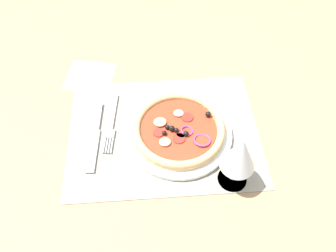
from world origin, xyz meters
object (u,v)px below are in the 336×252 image
at_px(plate, 178,132).
at_px(napkin, 90,76).
at_px(fork, 111,125).
at_px(knife, 95,136).
at_px(wine_glass, 240,155).
at_px(pizza, 179,129).

bearing_deg(plate, napkin, -43.38).
distance_m(fork, knife, 0.05).
relative_size(plate, wine_glass, 1.70).
height_order(fork, wine_glass, wine_glass).
xyz_separation_m(plate, knife, (0.20, -0.01, -0.00)).
height_order(fork, knife, knife).
xyz_separation_m(wine_glass, napkin, (0.33, -0.34, -0.10)).
relative_size(pizza, wine_glass, 1.46).
xyz_separation_m(pizza, napkin, (0.23, -0.21, -0.02)).
distance_m(pizza, fork, 0.17).
bearing_deg(plate, knife, -1.49).
xyz_separation_m(pizza, knife, (0.20, -0.01, -0.02)).
height_order(plate, wine_glass, wine_glass).
relative_size(knife, wine_glass, 1.35).
distance_m(plate, wine_glass, 0.19).
bearing_deg(plate, pizza, 85.29).
bearing_deg(fork, napkin, -153.99).
height_order(pizza, knife, pizza).
height_order(pizza, wine_glass, wine_glass).
height_order(knife, wine_glass, wine_glass).
relative_size(pizza, knife, 1.08).
bearing_deg(pizza, napkin, -43.41).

